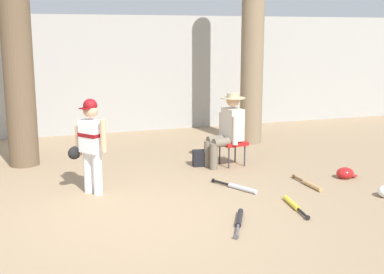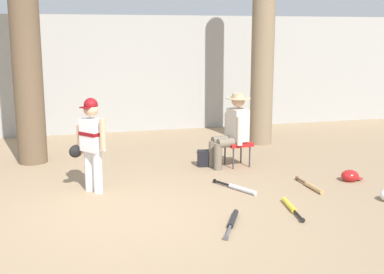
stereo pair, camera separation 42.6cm
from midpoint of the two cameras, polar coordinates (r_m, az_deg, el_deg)
ground_plane at (r=6.09m, az=-8.57°, el=-9.26°), size 60.00×60.00×0.00m
concrete_back_wall at (r=11.26m, az=-14.00°, el=6.74°), size 18.00×0.36×2.53m
tree_near_player at (r=8.73m, az=-20.72°, el=13.82°), size 0.78×0.78×6.02m
tree_behind_spectator at (r=10.00m, az=5.56°, el=9.78°), size 0.73×0.73×4.45m
young_ballplayer at (r=6.98m, az=-13.05°, el=-0.37°), size 0.52×0.50×1.31m
folding_stool at (r=8.37m, az=3.09°, el=-0.77°), size 0.45×0.45×0.41m
seated_spectator at (r=8.26m, az=2.51°, el=1.04°), size 0.67×0.54×1.20m
handbag_beside_stool at (r=8.38m, az=-0.19°, el=-2.38°), size 0.37×0.24×0.26m
bat_wood_tan at (r=7.42m, az=11.50°, el=-5.26°), size 0.07×0.73×0.07m
bat_aluminum_silver at (r=7.15m, az=3.59°, el=-5.69°), size 0.41×0.75×0.07m
bat_yellow_trainer at (r=6.54m, az=9.45°, el=-7.50°), size 0.18×0.77×0.07m
bat_black_composite at (r=5.96m, az=3.24°, el=-9.28°), size 0.43×0.74×0.07m
batting_helmet_red at (r=7.96m, az=15.34°, el=-3.95°), size 0.31×0.24×0.18m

